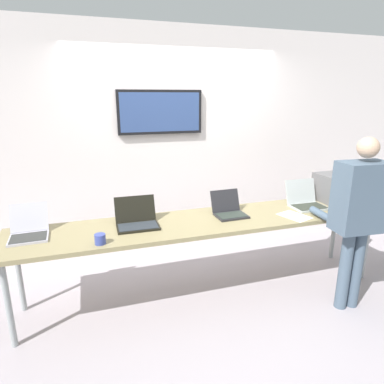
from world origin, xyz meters
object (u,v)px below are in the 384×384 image
object	(u,v)px
laptop_station_1	(137,220)
laptop_station_3	(306,201)
coffee_mug	(100,239)
laptop_station_2	(229,210)
equipment_box	(335,187)
workbench	(208,224)
laptop_station_0	(29,230)
person	(358,209)

from	to	relation	value
laptop_station_1	laptop_station_3	xyz separation A→B (m)	(1.83, 0.00, 0.01)
laptop_station_3	coffee_mug	distance (m)	2.20
laptop_station_2	coffee_mug	distance (m)	1.31
laptop_station_3	laptop_station_1	bearing A→B (deg)	-179.95
laptop_station_2	equipment_box	bearing A→B (deg)	3.61
laptop_station_3	workbench	bearing A→B (deg)	-176.74
laptop_station_1	laptop_station_0	bearing A→B (deg)	177.87
laptop_station_2	coffee_mug	xyz separation A→B (m)	(-1.27, -0.32, -0.01)
laptop_station_3	person	distance (m)	0.70
laptop_station_1	laptop_station_3	bearing A→B (deg)	0.05
equipment_box	person	xyz separation A→B (m)	(-0.40, -0.77, 0.03)
workbench	laptop_station_0	size ratio (longest dim) A/B	9.63
coffee_mug	laptop_station_3	bearing A→B (deg)	8.25
workbench	equipment_box	xyz separation A→B (m)	(1.60, 0.15, 0.20)
equipment_box	laptop_station_1	xyz separation A→B (m)	(-2.28, -0.09, -0.10)
laptop_station_0	workbench	bearing A→B (deg)	-3.53
laptop_station_0	person	size ratio (longest dim) A/B	0.24
laptop_station_3	laptop_station_2	bearing A→B (deg)	-179.96
laptop_station_2	person	world-z (taller)	person
person	coffee_mug	distance (m)	2.25
equipment_box	person	world-z (taller)	person
laptop_station_1	coffee_mug	world-z (taller)	laptop_station_1
equipment_box	laptop_station_0	size ratio (longest dim) A/B	1.04
workbench	coffee_mug	world-z (taller)	coffee_mug
coffee_mug	workbench	bearing A→B (deg)	13.75
laptop_station_2	laptop_station_3	world-z (taller)	laptop_station_3
laptop_station_0	laptop_station_3	xyz separation A→B (m)	(2.75, -0.03, 0.00)
equipment_box	coffee_mug	xyz separation A→B (m)	(-2.62, -0.40, -0.11)
laptop_station_1	equipment_box	bearing A→B (deg)	2.17
person	laptop_station_0	bearing A→B (deg)	165.54
laptop_station_0	laptop_station_1	bearing A→B (deg)	-2.13
workbench	person	size ratio (longest dim) A/B	2.28
equipment_box	laptop_station_2	world-z (taller)	equipment_box
laptop_station_0	laptop_station_2	xyz separation A→B (m)	(1.84, -0.03, -0.00)
workbench	laptop_station_0	distance (m)	1.60
workbench	laptop_station_2	distance (m)	0.28
laptop_station_2	laptop_station_3	bearing A→B (deg)	0.04
laptop_station_1	laptop_station_3	distance (m)	1.83
equipment_box	laptop_station_3	xyz separation A→B (m)	(-0.45, -0.08, -0.09)
equipment_box	laptop_station_3	world-z (taller)	equipment_box
laptop_station_0	laptop_station_2	size ratio (longest dim) A/B	1.20
laptop_station_0	laptop_station_3	distance (m)	2.75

